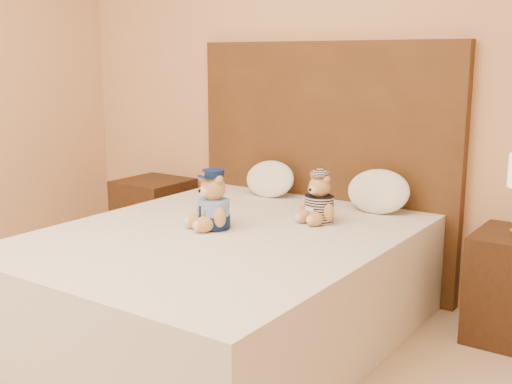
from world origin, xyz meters
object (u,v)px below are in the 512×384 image
Objects in this scene: nightstand_left at (154,217)px; pillow_right at (378,189)px; teddy_prisoner at (319,198)px; bed at (224,284)px; teddy_police at (214,199)px; pillow_left at (270,177)px.

pillow_right is (1.71, 0.03, 0.41)m from nightstand_left.
teddy_prisoner reaches higher than nightstand_left.
pillow_right is at bearing 80.74° from teddy_prisoner.
nightstand_left is (-1.25, 0.80, -0.00)m from bed.
bed is at bearing 1.82° from teddy_police.
nightstand_left is 1.64m from teddy_prisoner.
teddy_prisoner is at bearing -12.94° from nightstand_left.
teddy_police is 0.81× the size of pillow_right.
nightstand_left is 1.84× the size of teddy_police.
pillow_left is at bearing 159.50° from teddy_prisoner.
teddy_police is 1.13× the size of teddy_prisoner.
pillow_left is at bearing 180.00° from pillow_right.
pillow_left is 0.92× the size of pillow_right.
teddy_prisoner is at bearing 69.34° from teddy_police.
teddy_police reaches higher than bed.
teddy_police is 0.97m from pillow_right.
nightstand_left is 1.75m from pillow_right.
pillow_left is (-0.57, 0.38, -0.01)m from teddy_prisoner.
pillow_right is at bearing 1.01° from nightstand_left.
bed is 7.59× the size of teddy_prisoner.
pillow_right reaches higher than nightstand_left.
pillow_right is (0.16, 0.38, -0.00)m from teddy_prisoner.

